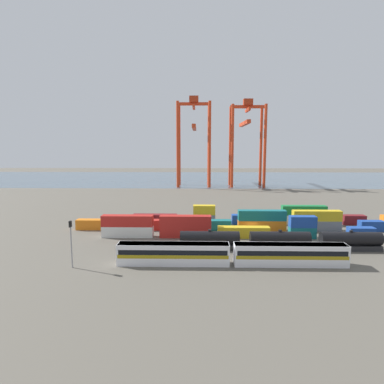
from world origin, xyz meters
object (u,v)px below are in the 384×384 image
(freight_tank_row, at_px, (351,241))
(shipping_container_16, at_px, (155,219))
(gantry_crane_west, at_px, (194,133))
(gantry_crane_central, at_px, (247,134))
(shipping_container_13, at_px, (316,226))
(shipping_container_9, at_px, (154,225))
(shipping_container_8, at_px, (100,224))
(shipping_container_7, at_px, (361,233))
(passenger_train, at_px, (232,253))
(shipping_container_19, at_px, (254,219))
(shipping_container_5, at_px, (302,232))
(shipping_container_20, at_px, (303,220))
(signal_mast, at_px, (71,238))

(freight_tank_row, bearing_deg, shipping_container_16, 152.07)
(gantry_crane_west, relative_size, gantry_crane_central, 1.03)
(shipping_container_13, height_order, gantry_crane_central, gantry_crane_central)
(shipping_container_9, bearing_deg, freight_tank_row, -20.55)
(freight_tank_row, height_order, gantry_crane_west, gantry_crane_west)
(shipping_container_8, bearing_deg, gantry_crane_central, 62.72)
(shipping_container_7, relative_size, shipping_container_9, 1.00)
(freight_tank_row, bearing_deg, shipping_container_7, 54.31)
(freight_tank_row, height_order, shipping_container_13, freight_tank_row)
(shipping_container_7, height_order, shipping_container_9, same)
(passenger_train, relative_size, shipping_container_16, 3.42)
(shipping_container_19, bearing_deg, freight_tank_row, -54.96)
(shipping_container_5, height_order, shipping_container_19, same)
(shipping_container_8, height_order, gantry_crane_central, gantry_crane_central)
(freight_tank_row, xyz_separation_m, shipping_container_19, (-16.24, 23.15, -0.64))
(passenger_train, relative_size, shipping_container_5, 6.84)
(shipping_container_20, bearing_deg, shipping_container_19, 180.00)
(shipping_container_7, bearing_deg, shipping_container_9, 171.99)
(shipping_container_8, relative_size, shipping_container_19, 1.00)
(gantry_crane_central, bearing_deg, freight_tank_row, -87.08)
(shipping_container_13, bearing_deg, freight_tank_row, -84.92)
(signal_mast, distance_m, shipping_container_16, 36.17)
(shipping_container_16, bearing_deg, shipping_container_19, 0.00)
(signal_mast, distance_m, shipping_container_19, 51.14)
(passenger_train, relative_size, shipping_container_9, 6.84)
(shipping_container_5, bearing_deg, freight_tank_row, -52.10)
(shipping_container_9, distance_m, shipping_container_20, 41.17)
(shipping_container_5, height_order, gantry_crane_west, gantry_crane_west)
(shipping_container_20, bearing_deg, freight_tank_row, -83.79)
(shipping_container_7, xyz_separation_m, shipping_container_19, (-22.82, 13.98, 0.00))
(shipping_container_8, bearing_deg, freight_tank_row, -15.83)
(shipping_container_9, bearing_deg, gantry_crane_west, 84.97)
(gantry_crane_west, bearing_deg, gantry_crane_central, -0.45)
(passenger_train, relative_size, shipping_container_8, 3.42)
(freight_tank_row, distance_m, shipping_container_7, 11.30)
(shipping_container_9, bearing_deg, shipping_container_19, 14.59)
(signal_mast, height_order, shipping_container_16, signal_mast)
(shipping_container_5, xyz_separation_m, shipping_container_13, (5.70, 6.99, 0.00))
(shipping_container_16, relative_size, shipping_container_19, 1.00)
(signal_mast, relative_size, shipping_container_5, 1.40)
(gantry_crane_central, bearing_deg, shipping_container_8, -117.28)
(shipping_container_8, bearing_deg, gantry_crane_west, 77.17)
(freight_tank_row, bearing_deg, gantry_crane_central, 92.92)
(freight_tank_row, xyz_separation_m, shipping_container_13, (-1.44, 16.16, -0.64))
(shipping_container_20, bearing_deg, signal_mast, -146.07)
(signal_mast, bearing_deg, shipping_container_20, 33.93)
(shipping_container_9, xyz_separation_m, gantry_crane_central, (37.22, 99.09, 26.94))
(shipping_container_7, bearing_deg, freight_tank_row, -125.69)
(passenger_train, distance_m, shipping_container_8, 40.44)
(passenger_train, distance_m, shipping_container_5, 25.90)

